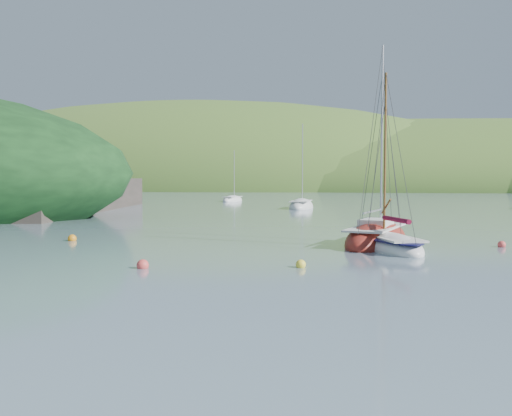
% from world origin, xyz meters
% --- Properties ---
extents(ground, '(700.00, 700.00, 0.00)m').
position_xyz_m(ground, '(0.00, 0.00, 0.00)').
color(ground, slate).
rests_on(ground, ground).
extents(shoreline_hills, '(690.00, 135.00, 56.00)m').
position_xyz_m(shoreline_hills, '(-9.66, 172.42, 0.00)').
color(shoreline_hills, '#375F24').
rests_on(shoreline_hills, ground).
extents(daysailer_white, '(4.41, 6.66, 9.61)m').
position_xyz_m(daysailer_white, '(5.16, 7.96, 0.22)').
color(daysailer_white, silver).
rests_on(daysailer_white, ground).
extents(sloop_red, '(4.54, 8.44, 11.87)m').
position_xyz_m(sloop_red, '(4.52, 10.28, 0.22)').
color(sloop_red, maroon).
rests_on(sloop_red, ground).
extents(distant_sloop_a, '(2.71, 7.61, 10.85)m').
position_xyz_m(distant_sloop_a, '(-4.09, 45.17, 0.18)').
color(distant_sloop_a, silver).
rests_on(distant_sloop_a, ground).
extents(distant_sloop_c, '(2.86, 6.13, 8.43)m').
position_xyz_m(distant_sloop_c, '(-16.78, 62.43, 0.16)').
color(distant_sloop_c, silver).
rests_on(distant_sloop_c, ground).
extents(mooring_buoys, '(28.45, 10.82, 0.49)m').
position_xyz_m(mooring_buoys, '(-0.35, 5.62, 0.12)').
color(mooring_buoys, yellow).
rests_on(mooring_buoys, ground).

